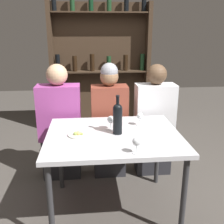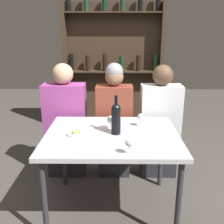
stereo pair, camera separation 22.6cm
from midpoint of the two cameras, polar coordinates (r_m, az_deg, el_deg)
name	(u,v)px [view 1 (the left image)]	position (r m, az deg, el deg)	size (l,w,h in m)	color
ground_plane	(113,208)	(2.56, -2.40, -20.21)	(10.00, 10.00, 0.00)	#47423D
dining_table	(113,141)	(2.21, -2.62, -6.44)	(1.11, 0.89, 0.73)	silver
wine_rack_wall	(100,64)	(4.08, -4.15, 10.34)	(1.51, 0.21, 2.06)	#38281C
wine_bottle	(118,117)	(2.14, -1.79, -1.19)	(0.08, 0.08, 0.33)	black
wine_glass_0	(137,142)	(1.83, 1.88, -6.68)	(0.06, 0.06, 0.12)	silver
wine_glass_1	(111,120)	(2.26, -3.12, -1.79)	(0.06, 0.06, 0.12)	silver
wine_glass_2	(140,117)	(2.35, 3.37, -1.04)	(0.06, 0.06, 0.12)	silver
food_plate_0	(79,134)	(2.18, -10.20, -4.88)	(0.19, 0.19, 0.04)	silver
seated_person_left	(60,126)	(2.85, -13.47, -3.10)	(0.44, 0.22, 1.24)	#26262B
seated_person_center	(109,123)	(2.81, -2.87, -2.51)	(0.38, 0.22, 1.25)	#26262B
seated_person_right	(154,124)	(2.88, 6.96, -2.58)	(0.42, 0.22, 1.23)	#26262B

